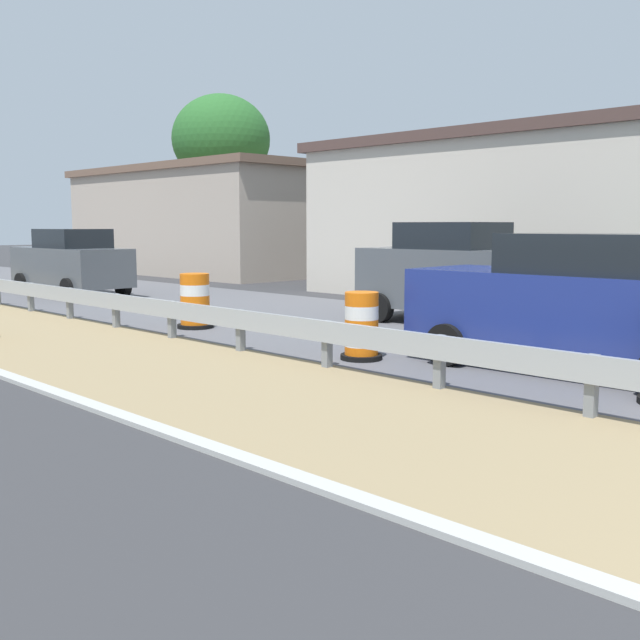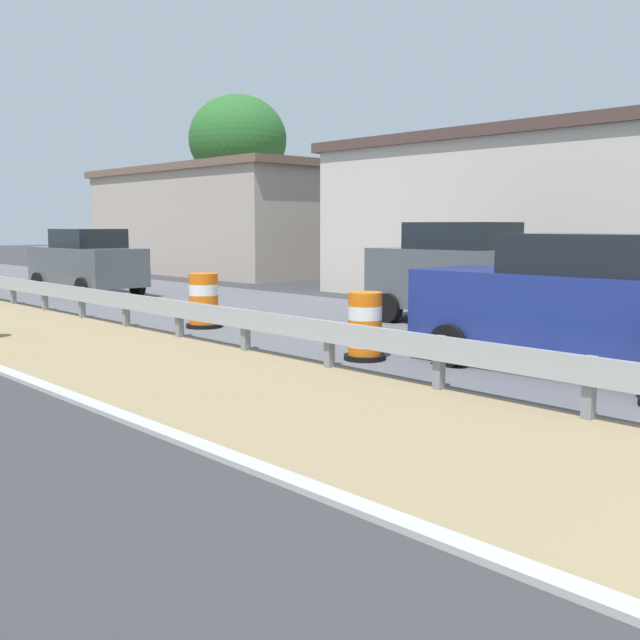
{
  "view_description": "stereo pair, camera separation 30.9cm",
  "coord_description": "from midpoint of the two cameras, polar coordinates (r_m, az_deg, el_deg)",
  "views": [
    {
      "loc": [
        -5.36,
        1.34,
        2.11
      ],
      "look_at": [
        1.59,
        8.33,
        0.84
      ],
      "focal_mm": 41.8,
      "sensor_mm": 36.0,
      "label": 1
    },
    {
      "loc": [
        -5.13,
        1.13,
        2.11
      ],
      "look_at": [
        1.59,
        8.33,
        0.84
      ],
      "focal_mm": 41.8,
      "sensor_mm": 36.0,
      "label": 2
    }
  ],
  "objects": [
    {
      "name": "roadside_shop_far",
      "position": [
        33.95,
        -8.22,
        7.56
      ],
      "size": [
        7.71,
        13.11,
        4.6
      ],
      "color": "#AD9E8E",
      "rests_on": "ground"
    },
    {
      "name": "tree_roadside",
      "position": [
        31.61,
        -7.86,
        13.49
      ],
      "size": [
        4.01,
        4.01,
        7.39
      ],
      "color": "#4C3D2D",
      "rests_on": "ground"
    },
    {
      "name": "traffic_barrel_mid",
      "position": [
        15.49,
        -10.11,
        1.26
      ],
      "size": [
        0.74,
        0.74,
        1.12
      ],
      "color": "orange",
      "rests_on": "ground"
    },
    {
      "name": "traffic_barrel_close",
      "position": [
        11.69,
        2.44,
        -0.71
      ],
      "size": [
        0.66,
        0.66,
        1.07
      ],
      "color": "orange",
      "rests_on": "ground"
    },
    {
      "name": "car_trailing_far_lane",
      "position": [
        23.61,
        -18.89,
        4.21
      ],
      "size": [
        1.93,
        4.63,
        1.99
      ],
      "rotation": [
        0.0,
        0.0,
        1.57
      ],
      "color": "#4C5156",
      "rests_on": "ground"
    },
    {
      "name": "car_lead_near_lane",
      "position": [
        11.17,
        18.33,
        1.22
      ],
      "size": [
        2.03,
        4.82,
        1.99
      ],
      "rotation": [
        0.0,
        0.0,
        1.59
      ],
      "color": "navy",
      "rests_on": "ground"
    },
    {
      "name": "roadside_shop_near",
      "position": [
        22.41,
        17.34,
        7.54
      ],
      "size": [
        7.29,
        13.92,
        4.64
      ],
      "color": "beige",
      "rests_on": "ground"
    },
    {
      "name": "car_trailing_near_lane",
      "position": [
        16.05,
        9.93,
        3.52
      ],
      "size": [
        2.12,
        4.27,
        2.16
      ],
      "rotation": [
        0.0,
        0.0,
        -1.55
      ],
      "color": "#4C5156",
      "rests_on": "ground"
    }
  ]
}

